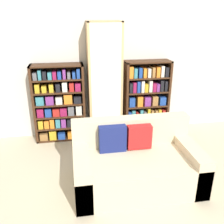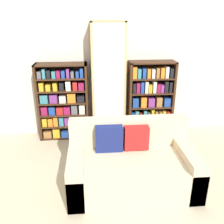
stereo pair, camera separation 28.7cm
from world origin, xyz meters
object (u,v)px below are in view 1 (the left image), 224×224
object	(u,v)px
display_cabinet	(105,82)
wine_bottle	(145,143)
bookshelf_left	(59,104)
couch	(135,163)
bookshelf_right	(146,99)

from	to	relation	value
display_cabinet	wine_bottle	distance (m)	1.25
bookshelf_left	display_cabinet	bearing A→B (deg)	-1.10
couch	bookshelf_right	bearing A→B (deg)	68.86
display_cabinet	wine_bottle	bearing A→B (deg)	-51.87
bookshelf_left	wine_bottle	bearing A→B (deg)	-28.05
couch	wine_bottle	distance (m)	0.85
bookshelf_left	couch	bearing A→B (deg)	-55.97
display_cabinet	wine_bottle	xyz separation A→B (m)	(0.56, -0.72, -0.86)
wine_bottle	bookshelf_left	bearing A→B (deg)	151.95
couch	bookshelf_left	size ratio (longest dim) A/B	1.20
bookshelf_left	wine_bottle	distance (m)	1.63
couch	bookshelf_left	distance (m)	1.83
couch	bookshelf_right	world-z (taller)	bookshelf_right
bookshelf_left	display_cabinet	world-z (taller)	display_cabinet
bookshelf_right	bookshelf_left	bearing A→B (deg)	180.00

